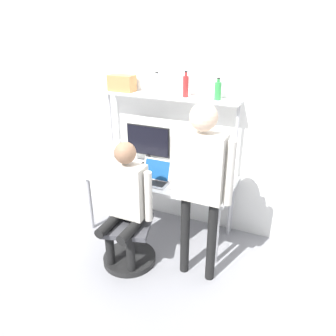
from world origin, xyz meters
TOP-DOWN VIEW (x-y plane):
  - ground_plane at (0.00, 0.00)m, footprint 12.00×12.00m
  - wall_back at (0.00, 0.80)m, footprint 8.00×0.06m
  - desk at (0.00, 0.39)m, footprint 1.70×0.75m
  - shelf_unit at (0.00, 0.64)m, footprint 1.62×0.23m
  - monitor at (-0.27, 0.63)m, footprint 0.56×0.19m
  - laptop at (0.01, 0.26)m, footprint 0.33×0.25m
  - cell_phone at (0.28, 0.19)m, footprint 0.07×0.15m
  - office_chair at (-0.07, -0.23)m, footprint 0.57×0.57m
  - person_seated at (-0.05, -0.27)m, footprint 0.54×0.47m
  - person_standing at (0.67, -0.16)m, footprint 0.59×0.24m
  - bottle_clear at (-0.14, 0.64)m, footprint 0.07×0.07m
  - bottle_green at (0.56, 0.64)m, footprint 0.07×0.07m
  - bottle_red at (0.20, 0.64)m, footprint 0.06×0.06m
  - storage_box at (-0.59, 0.64)m, footprint 0.30×0.17m

SIDE VIEW (x-z plane):
  - ground_plane at x=0.00m, z-range 0.00..0.00m
  - office_chair at x=-0.07m, z-range -0.18..0.75m
  - desk at x=0.00m, z-range 0.29..1.02m
  - cell_phone at x=0.28m, z-range 0.73..0.74m
  - person_seated at x=-0.05m, z-range 0.12..1.46m
  - laptop at x=0.01m, z-range 0.68..0.92m
  - monitor at x=-0.27m, z-range 0.77..1.27m
  - person_standing at x=0.67m, z-range 0.26..2.02m
  - wall_back at x=0.00m, z-range 0.00..2.70m
  - shelf_unit at x=0.00m, z-range 0.55..2.16m
  - storage_box at x=-0.59m, z-range 1.61..1.80m
  - bottle_green at x=0.56m, z-range 1.60..1.82m
  - bottle_clear at x=-0.14m, z-range 1.60..1.84m
  - bottle_red at x=0.20m, z-range 1.59..1.87m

